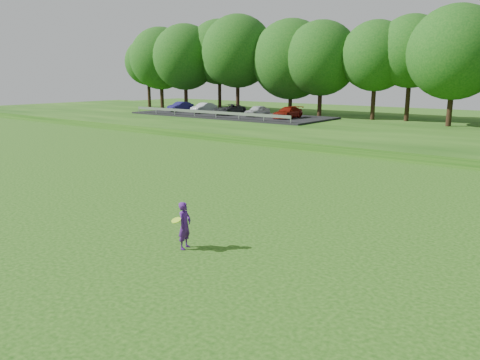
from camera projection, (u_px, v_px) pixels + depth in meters
The scene contains 6 objects.
ground at pixel (156, 243), 14.71m from camera, with size 140.00×140.00×0.00m, color #15410C.
berm at pixel (449, 133), 40.80m from camera, with size 130.00×30.00×0.60m, color #15410C.
walking_path at pixel (390, 157), 30.09m from camera, with size 130.00×1.60×0.04m, color gray.
treeline at pixel (470, 43), 42.18m from camera, with size 104.00×7.00×15.00m, color #0F420F, non-canonical shape.
parking_lot at pixel (230, 112), 53.96m from camera, with size 24.00×9.00×1.38m.
woman at pixel (185, 225), 14.13m from camera, with size 0.48×0.74×1.46m.
Camera 1 is at (10.67, -9.34, 5.15)m, focal length 35.00 mm.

